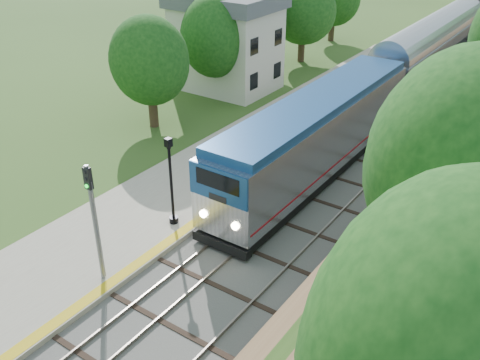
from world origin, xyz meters
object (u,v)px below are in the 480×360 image
Objects in this scene: station_building at (226,41)px; lamppost_far at (171,187)px; signal_platform at (93,212)px; signal_farside at (428,139)px.

lamppost_far is (10.76, -19.49, -1.61)m from station_building.
lamppost_far is 5.29m from signal_platform.
signal_platform is (0.34, -5.12, 1.30)m from lamppost_far.
station_building is at bearing 114.27° from signal_platform.
station_building is at bearing 153.68° from signal_farside.
station_building reaches higher than lamppost_far.
station_building is 1.83× the size of lamppost_far.
station_building is 26.99m from signal_platform.
station_building is 1.37× the size of signal_farside.
signal_farside is at bearing 58.10° from signal_platform.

